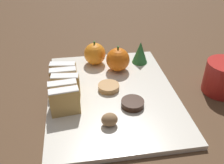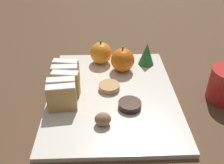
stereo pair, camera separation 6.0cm
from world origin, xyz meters
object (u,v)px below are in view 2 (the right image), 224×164
object	(u,v)px
chocolate_cookie	(130,105)
orange_far	(123,60)
orange_near	(101,53)
walnut	(103,119)

from	to	relation	value
chocolate_cookie	orange_far	bearing A→B (deg)	92.01
orange_near	chocolate_cookie	world-z (taller)	orange_near
orange_far	chocolate_cookie	size ratio (longest dim) A/B	1.40
orange_near	orange_far	bearing A→B (deg)	-37.96
orange_near	walnut	world-z (taller)	orange_near
walnut	chocolate_cookie	size ratio (longest dim) A/B	0.66
orange_near	chocolate_cookie	xyz separation A→B (m)	(0.07, -0.21, -0.02)
orange_near	chocolate_cookie	size ratio (longest dim) A/B	1.35
orange_near	orange_far	size ratio (longest dim) A/B	0.96
walnut	chocolate_cookie	xyz separation A→B (m)	(0.06, 0.05, -0.01)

